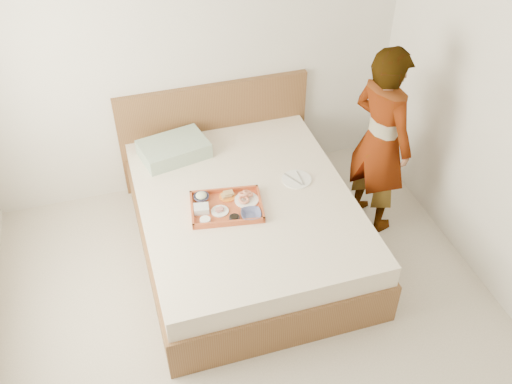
{
  "coord_description": "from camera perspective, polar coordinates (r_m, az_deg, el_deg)",
  "views": [
    {
      "loc": [
        -0.72,
        -2.11,
        3.32
      ],
      "look_at": [
        0.2,
        0.9,
        0.65
      ],
      "focal_mm": 40.23,
      "sensor_mm": 36.0,
      "label": 1
    }
  ],
  "objects": [
    {
      "name": "cheese_round",
      "position": [
        4.06,
        -5.08,
        -2.81
      ],
      "size": [
        0.09,
        0.09,
        0.03
      ],
      "primitive_type": "cylinder",
      "rotation": [
        0.0,
        0.0,
        -0.15
      ],
      "color": "white",
      "rests_on": "tray"
    },
    {
      "name": "ground",
      "position": [
        4.0,
        1.13,
        -15.8
      ],
      "size": [
        3.5,
        4.0,
        0.01
      ],
      "primitive_type": "cube",
      "color": "beige",
      "rests_on": "ground"
    },
    {
      "name": "sauce_dish",
      "position": [
        4.06,
        -2.17,
        -2.62
      ],
      "size": [
        0.09,
        0.09,
        0.03
      ],
      "primitive_type": "cylinder",
      "rotation": [
        0.0,
        0.0,
        -0.15
      ],
      "color": "black",
      "rests_on": "tray"
    },
    {
      "name": "wall_back",
      "position": [
        4.64,
        -6.49,
        14.22
      ],
      "size": [
        3.5,
        0.01,
        2.6
      ],
      "primitive_type": "cube",
      "color": "silver",
      "rests_on": "ground"
    },
    {
      "name": "prawn_plate",
      "position": [
        4.22,
        -0.94,
        -0.8
      ],
      "size": [
        0.2,
        0.2,
        0.01
      ],
      "primitive_type": "cylinder",
      "rotation": [
        0.0,
        0.0,
        -0.15
      ],
      "color": "white",
      "rests_on": "tray"
    },
    {
      "name": "headboard",
      "position": [
        5.05,
        -4.11,
        5.9
      ],
      "size": [
        1.65,
        0.06,
        0.95
      ],
      "primitive_type": "cube",
      "color": "brown",
      "rests_on": "ground"
    },
    {
      "name": "bread_plate",
      "position": [
        4.25,
        -2.86,
        -0.44
      ],
      "size": [
        0.14,
        0.14,
        0.01
      ],
      "primitive_type": "cylinder",
      "rotation": [
        0.0,
        0.0,
        -0.15
      ],
      "color": "orange",
      "rests_on": "tray"
    },
    {
      "name": "tray",
      "position": [
        4.16,
        -2.95,
        -1.46
      ],
      "size": [
        0.57,
        0.45,
        0.05
      ],
      "primitive_type": "cube",
      "rotation": [
        0.0,
        0.0,
        -0.15
      ],
      "color": "#C55127",
      "rests_on": "bed"
    },
    {
      "name": "pillow",
      "position": [
        4.69,
        -8.17,
        4.25
      ],
      "size": [
        0.59,
        0.46,
        0.13
      ],
      "primitive_type": "cube",
      "rotation": [
        0.0,
        0.0,
        0.21
      ],
      "color": "#96A892",
      "rests_on": "bed"
    },
    {
      "name": "bed",
      "position": [
        4.45,
        -0.99,
        -3.11
      ],
      "size": [
        1.65,
        2.0,
        0.53
      ],
      "primitive_type": "cube",
      "color": "brown",
      "rests_on": "ground"
    },
    {
      "name": "plastic_tub",
      "position": [
        4.13,
        -5.46,
        -1.68
      ],
      "size": [
        0.12,
        0.1,
        0.05
      ],
      "primitive_type": "cube",
      "rotation": [
        0.0,
        0.0,
        -0.15
      ],
      "color": "silver",
      "rests_on": "tray"
    },
    {
      "name": "person",
      "position": [
        4.5,
        12.28,
        4.95
      ],
      "size": [
        0.54,
        0.66,
        1.57
      ],
      "primitive_type": "imported",
      "rotation": [
        0.0,
        0.0,
        1.89
      ],
      "color": "white",
      "rests_on": "ground"
    },
    {
      "name": "salad_bowl",
      "position": [
        4.24,
        -5.45,
        -0.55
      ],
      "size": [
        0.13,
        0.13,
        0.04
      ],
      "primitive_type": "imported",
      "rotation": [
        0.0,
        0.0,
        -0.15
      ],
      "color": "#151B48",
      "rests_on": "tray"
    },
    {
      "name": "dinner_plate",
      "position": [
        4.43,
        4.06,
        1.27
      ],
      "size": [
        0.26,
        0.26,
        0.01
      ],
      "primitive_type": "cylinder",
      "rotation": [
        0.0,
        0.0,
        0.15
      ],
      "color": "white",
      "rests_on": "bed"
    },
    {
      "name": "navy_bowl_big",
      "position": [
        4.08,
        -0.5,
        -2.24
      ],
      "size": [
        0.17,
        0.17,
        0.04
      ],
      "primitive_type": "imported",
      "rotation": [
        0.0,
        0.0,
        -0.15
      ],
      "color": "#151B48",
      "rests_on": "tray"
    },
    {
      "name": "meat_plate",
      "position": [
        4.13,
        -3.61,
        -1.92
      ],
      "size": [
        0.15,
        0.15,
        0.01
      ],
      "primitive_type": "cylinder",
      "rotation": [
        0.0,
        0.0,
        -0.15
      ],
      "color": "white",
      "rests_on": "tray"
    }
  ]
}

